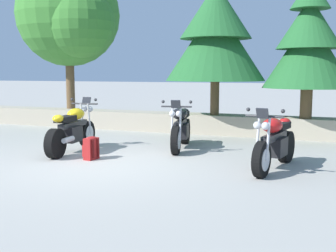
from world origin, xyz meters
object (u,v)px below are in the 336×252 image
(rider_backpack, at_px, (91,148))
(motorcycle_black_centre, at_px, (181,128))
(motorcycle_red_far_right, at_px, (274,143))
(pine_tree_mid_left, at_px, (216,34))
(motorcycle_yellow_near_left, at_px, (73,130))
(leafy_tree_far_left, at_px, (71,17))
(pine_tree_mid_right, at_px, (309,42))

(rider_backpack, bearing_deg, motorcycle_black_centre, 53.41)
(motorcycle_red_far_right, bearing_deg, pine_tree_mid_left, 118.79)
(motorcycle_yellow_near_left, xyz_separation_m, motorcycle_black_centre, (2.11, 1.21, 0.00))
(motorcycle_black_centre, bearing_deg, motorcycle_red_far_right, -30.64)
(motorcycle_black_centre, height_order, leafy_tree_far_left, leafy_tree_far_left)
(motorcycle_yellow_near_left, relative_size, rider_backpack, 4.40)
(rider_backpack, height_order, leafy_tree_far_left, leafy_tree_far_left)
(leafy_tree_far_left, bearing_deg, motorcycle_black_centre, -30.48)
(motorcycle_red_far_right, distance_m, pine_tree_mid_left, 5.00)
(motorcycle_black_centre, distance_m, pine_tree_mid_right, 4.14)
(motorcycle_yellow_near_left, relative_size, pine_tree_mid_right, 0.57)
(motorcycle_yellow_near_left, distance_m, motorcycle_black_centre, 2.43)
(motorcycle_black_centre, xyz_separation_m, leafy_tree_far_left, (-4.74, 2.79, 3.05))
(motorcycle_red_far_right, bearing_deg, motorcycle_yellow_near_left, 178.15)
(motorcycle_red_far_right, bearing_deg, leafy_tree_far_left, 149.47)
(pine_tree_mid_left, bearing_deg, pine_tree_mid_right, -1.27)
(motorcycle_red_far_right, xyz_separation_m, pine_tree_mid_left, (-2.13, 3.88, 2.32))
(rider_backpack, bearing_deg, motorcycle_yellow_near_left, 144.93)
(motorcycle_yellow_near_left, bearing_deg, pine_tree_mid_left, 58.99)
(motorcycle_yellow_near_left, distance_m, leafy_tree_far_left, 5.67)
(motorcycle_yellow_near_left, height_order, leafy_tree_far_left, leafy_tree_far_left)
(motorcycle_black_centre, distance_m, rider_backpack, 2.21)
(motorcycle_yellow_near_left, xyz_separation_m, rider_backpack, (0.80, -0.56, -0.24))
(pine_tree_mid_left, distance_m, pine_tree_mid_right, 2.49)
(rider_backpack, relative_size, leafy_tree_far_left, 0.10)
(pine_tree_mid_left, height_order, pine_tree_mid_right, pine_tree_mid_left)
(leafy_tree_far_left, bearing_deg, rider_backpack, -53.04)
(motorcycle_black_centre, distance_m, motorcycle_red_far_right, 2.64)
(rider_backpack, height_order, pine_tree_mid_right, pine_tree_mid_right)
(leafy_tree_far_left, bearing_deg, motorcycle_red_far_right, -30.53)
(pine_tree_mid_left, bearing_deg, motorcycle_red_far_right, -61.21)
(pine_tree_mid_right, bearing_deg, motorcycle_yellow_near_left, -142.02)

